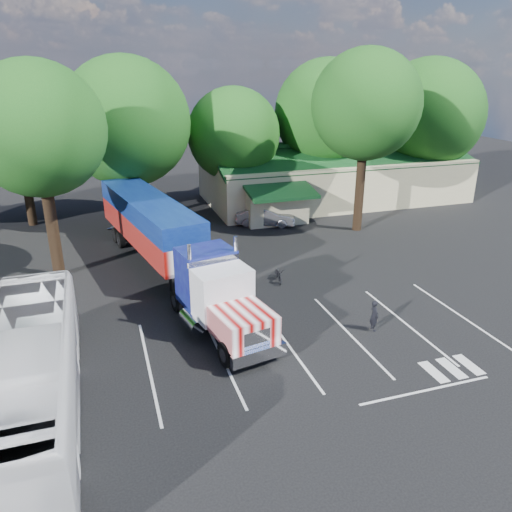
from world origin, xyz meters
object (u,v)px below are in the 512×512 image
object	(u,v)px
bicycle	(279,274)
semi_truck	(164,237)
silver_sedan	(266,216)
tour_bus	(29,376)
woman	(374,315)

from	to	relation	value
bicycle	semi_truck	bearing A→B (deg)	164.24
semi_truck	silver_sedan	bearing A→B (deg)	29.20
semi_truck	silver_sedan	distance (m)	12.20
bicycle	silver_sedan	bearing A→B (deg)	84.15
tour_bus	semi_truck	bearing A→B (deg)	60.65
silver_sedan	woman	bearing A→B (deg)	-158.14
silver_sedan	bicycle	bearing A→B (deg)	-171.43
tour_bus	silver_sedan	xyz separation A→B (m)	(15.71, 19.76, -1.04)
woman	semi_truck	bearing A→B (deg)	44.15
semi_truck	silver_sedan	xyz separation A→B (m)	(9.18, 7.83, -1.76)
semi_truck	bicycle	distance (m)	7.28
semi_truck	bicycle	world-z (taller)	semi_truck
semi_truck	woman	bearing A→B (deg)	-60.07
silver_sedan	tour_bus	bearing A→B (deg)	164.98
semi_truck	woman	distance (m)	13.30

